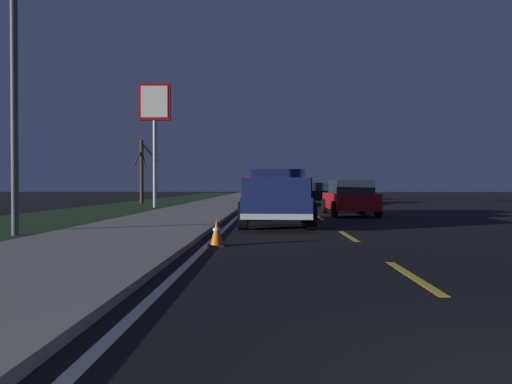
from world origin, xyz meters
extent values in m
plane|color=black|center=(27.00, 0.00, 0.00)|extent=(144.00, 144.00, 0.00)
cube|color=gray|center=(27.00, 5.70, 0.06)|extent=(108.00, 4.00, 0.12)
cube|color=#1E3819|center=(27.00, 10.70, 0.00)|extent=(108.00, 6.00, 0.01)
cube|color=yellow|center=(4.59, 0.00, 0.00)|extent=(2.40, 0.14, 0.01)
cube|color=yellow|center=(9.79, 0.00, 0.00)|extent=(2.40, 0.14, 0.01)
cube|color=yellow|center=(16.45, 0.00, 0.00)|extent=(2.40, 0.14, 0.01)
cube|color=yellow|center=(21.97, 0.00, 0.00)|extent=(2.40, 0.14, 0.01)
cube|color=yellow|center=(27.11, 0.00, 0.00)|extent=(2.40, 0.14, 0.01)
cube|color=yellow|center=(33.40, 0.00, 0.00)|extent=(2.40, 0.14, 0.01)
cube|color=yellow|center=(40.07, 0.00, 0.00)|extent=(2.40, 0.14, 0.01)
cube|color=yellow|center=(46.76, 0.00, 0.00)|extent=(2.40, 0.14, 0.01)
cube|color=yellow|center=(52.07, 0.00, 0.00)|extent=(2.40, 0.14, 0.01)
cube|color=yellow|center=(57.55, 0.00, 0.00)|extent=(2.40, 0.14, 0.01)
cube|color=yellow|center=(64.28, 0.00, 0.00)|extent=(2.40, 0.14, 0.01)
cube|color=yellow|center=(70.12, 0.00, 0.00)|extent=(2.40, 0.14, 0.01)
cube|color=yellow|center=(75.28, 0.00, 0.00)|extent=(2.40, 0.14, 0.01)
cube|color=silver|center=(27.00, 3.40, 0.00)|extent=(108.00, 0.14, 0.01)
cube|color=#141E4C|center=(13.15, 1.75, 0.67)|extent=(5.47, 2.20, 0.60)
cube|color=#141E4C|center=(14.34, 1.71, 1.42)|extent=(2.23, 1.92, 0.90)
cube|color=#1E2833|center=(13.29, 1.74, 1.47)|extent=(0.09, 1.44, 0.50)
cube|color=#141E4C|center=(12.10, 2.73, 1.25)|extent=(3.02, 0.19, 0.56)
cube|color=#141E4C|center=(12.03, 0.85, 1.25)|extent=(3.02, 0.19, 0.56)
cube|color=#141E4C|center=(10.49, 1.85, 1.25)|extent=(0.15, 1.88, 0.56)
cube|color=silver|center=(10.49, 1.85, 0.45)|extent=(0.20, 2.00, 0.16)
cube|color=red|center=(10.53, 2.65, 1.45)|extent=(0.07, 0.14, 0.20)
cube|color=red|center=(10.47, 1.05, 1.45)|extent=(0.07, 0.14, 0.20)
cylinder|color=black|center=(14.97, 2.68, 0.42)|extent=(0.84, 0.28, 0.84)
cylinder|color=black|center=(14.89, 0.68, 0.42)|extent=(0.84, 0.28, 0.84)
cylinder|color=black|center=(11.41, 2.82, 0.42)|extent=(0.84, 0.28, 0.84)
cylinder|color=black|center=(11.33, 0.82, 0.42)|extent=(0.84, 0.28, 0.84)
cube|color=maroon|center=(18.35, -1.53, 0.63)|extent=(4.43, 1.87, 0.70)
cube|color=#1E2833|center=(18.10, -1.54, 1.26)|extent=(2.49, 1.62, 0.56)
cylinder|color=black|center=(19.83, -0.61, 0.34)|extent=(0.68, 0.22, 0.68)
cylinder|color=black|center=(19.85, -2.41, 0.34)|extent=(0.68, 0.22, 0.68)
cylinder|color=black|center=(16.84, -0.65, 0.34)|extent=(0.68, 0.22, 0.68)
cylinder|color=black|center=(16.86, -2.45, 0.34)|extent=(0.68, 0.22, 0.68)
cube|color=red|center=(16.20, -1.56, 0.68)|extent=(0.10, 1.51, 0.10)
cube|color=navy|center=(27.18, 1.97, 0.63)|extent=(4.41, 1.81, 0.70)
cube|color=#1E2833|center=(26.93, 1.97, 1.26)|extent=(2.47, 1.59, 0.56)
cylinder|color=black|center=(28.68, 2.87, 0.34)|extent=(0.68, 0.22, 0.68)
cylinder|color=black|center=(28.67, 1.07, 0.34)|extent=(0.68, 0.22, 0.68)
cylinder|color=black|center=(25.68, 2.88, 0.34)|extent=(0.68, 0.22, 0.68)
cylinder|color=black|center=(25.68, 1.08, 0.34)|extent=(0.68, 0.22, 0.68)
cube|color=red|center=(25.03, 1.98, 0.68)|extent=(0.09, 1.51, 0.10)
cube|color=black|center=(31.31, -1.54, 0.63)|extent=(4.41, 1.82, 0.70)
cube|color=#1E2833|center=(31.06, -1.54, 1.26)|extent=(2.47, 1.60, 0.56)
cylinder|color=black|center=(32.81, -0.63, 0.34)|extent=(0.68, 0.22, 0.68)
cylinder|color=black|center=(32.81, -2.43, 0.34)|extent=(0.68, 0.22, 0.68)
cylinder|color=black|center=(29.81, -0.64, 0.34)|extent=(0.68, 0.22, 0.68)
cylinder|color=black|center=(29.82, -2.44, 0.34)|extent=(0.68, 0.22, 0.68)
cube|color=red|center=(29.16, -1.55, 0.68)|extent=(0.09, 1.51, 0.10)
cube|color=silver|center=(39.40, -1.90, 0.63)|extent=(4.43, 1.87, 0.70)
cube|color=#1E2833|center=(39.15, -1.90, 1.26)|extent=(2.49, 1.63, 0.56)
cylinder|color=black|center=(40.88, -0.97, 0.34)|extent=(0.68, 0.22, 0.68)
cylinder|color=black|center=(40.91, -2.77, 0.34)|extent=(0.68, 0.22, 0.68)
cylinder|color=black|center=(37.89, -1.02, 0.34)|extent=(0.68, 0.22, 0.68)
cylinder|color=black|center=(37.92, -2.82, 0.34)|extent=(0.68, 0.22, 0.68)
cube|color=red|center=(37.25, -1.94, 0.68)|extent=(0.11, 1.51, 0.10)
cylinder|color=#99999E|center=(24.94, 8.91, 3.72)|extent=(0.24, 0.24, 7.43)
cube|color=maroon|center=(24.94, 8.91, 6.33)|extent=(0.24, 1.90, 2.20)
cube|color=silver|center=(24.81, 8.91, 6.33)|extent=(0.04, 1.60, 1.87)
cylinder|color=#4C4C51|center=(9.68, 8.70, 4.02)|extent=(0.18, 0.18, 8.04)
cylinder|color=#423323|center=(31.77, 11.67, 2.37)|extent=(0.28, 0.28, 4.75)
cylinder|color=#423323|center=(32.12, 11.16, 3.89)|extent=(0.71, 1.14, 1.40)
cylinder|color=#423323|center=(31.47, 11.86, 3.43)|extent=(0.70, 0.49, 1.28)
cylinder|color=#423323|center=(32.18, 11.63, 3.41)|extent=(0.90, 0.19, 1.40)
cube|color=black|center=(7.79, 3.18, 0.01)|extent=(0.36, 0.36, 0.03)
cone|color=orange|center=(7.79, 3.18, 0.31)|extent=(0.28, 0.28, 0.55)
cylinder|color=white|center=(7.79, 3.18, 0.36)|extent=(0.17, 0.17, 0.06)
camera|label=1|loc=(-1.89, 2.05, 1.29)|focal=31.62mm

